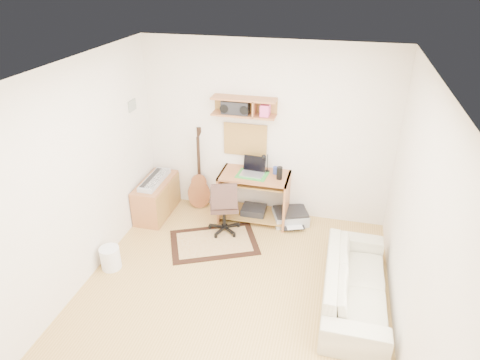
% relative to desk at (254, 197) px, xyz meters
% --- Properties ---
extents(floor, '(3.60, 4.00, 0.01)m').
position_rel_desk_xyz_m(floor, '(0.10, -1.73, -0.38)').
color(floor, tan).
rests_on(floor, ground).
extents(ceiling, '(3.60, 4.00, 0.01)m').
position_rel_desk_xyz_m(ceiling, '(0.10, -1.73, 2.23)').
color(ceiling, white).
rests_on(ceiling, ground).
extents(back_wall, '(3.60, 0.01, 2.60)m').
position_rel_desk_xyz_m(back_wall, '(0.10, 0.28, 0.93)').
color(back_wall, white).
rests_on(back_wall, ground).
extents(left_wall, '(0.01, 4.00, 2.60)m').
position_rel_desk_xyz_m(left_wall, '(-1.70, -1.73, 0.93)').
color(left_wall, white).
rests_on(left_wall, ground).
extents(right_wall, '(0.01, 4.00, 2.60)m').
position_rel_desk_xyz_m(right_wall, '(1.91, -1.73, 0.93)').
color(right_wall, white).
rests_on(right_wall, ground).
extents(wall_shelf, '(0.90, 0.25, 0.26)m').
position_rel_desk_xyz_m(wall_shelf, '(-0.20, 0.15, 1.32)').
color(wall_shelf, '#AF6A3D').
rests_on(wall_shelf, back_wall).
extents(cork_board, '(0.64, 0.03, 0.49)m').
position_rel_desk_xyz_m(cork_board, '(-0.20, 0.25, 0.79)').
color(cork_board, tan).
rests_on(cork_board, back_wall).
extents(wall_photo, '(0.02, 0.20, 0.15)m').
position_rel_desk_xyz_m(wall_photo, '(-1.69, -0.23, 1.34)').
color(wall_photo, '#4C8CBF').
rests_on(wall_photo, left_wall).
extents(desk, '(1.00, 0.55, 0.75)m').
position_rel_desk_xyz_m(desk, '(0.00, 0.00, 0.00)').
color(desk, '#AF6A3D').
rests_on(desk, floor).
extents(laptop, '(0.35, 0.35, 0.25)m').
position_rel_desk_xyz_m(laptop, '(-0.03, -0.02, 0.50)').
color(laptop, silver).
rests_on(laptop, desk).
extents(speaker, '(0.08, 0.08, 0.18)m').
position_rel_desk_xyz_m(speaker, '(0.37, -0.05, 0.47)').
color(speaker, black).
rests_on(speaker, desk).
extents(desk_lamp, '(0.09, 0.09, 0.28)m').
position_rel_desk_xyz_m(desk_lamp, '(0.16, 0.14, 0.52)').
color(desk_lamp, black).
rests_on(desk_lamp, desk).
extents(pencil_cup, '(0.08, 0.08, 0.11)m').
position_rel_desk_xyz_m(pencil_cup, '(0.29, 0.10, 0.43)').
color(pencil_cup, '#304392').
rests_on(pencil_cup, desk).
extents(boombox, '(0.38, 0.17, 0.20)m').
position_rel_desk_xyz_m(boombox, '(-0.31, 0.15, 1.30)').
color(boombox, black).
rests_on(boombox, wall_shelf).
extents(rug, '(1.40, 1.21, 0.02)m').
position_rel_desk_xyz_m(rug, '(-0.41, -0.74, -0.37)').
color(rug, beige).
rests_on(rug, floor).
extents(task_chair, '(0.56, 0.56, 0.87)m').
position_rel_desk_xyz_m(task_chair, '(-0.34, -0.42, 0.06)').
color(task_chair, '#3B2823').
rests_on(task_chair, floor).
extents(cabinet, '(0.40, 0.90, 0.55)m').
position_rel_desk_xyz_m(cabinet, '(-1.48, -0.21, -0.10)').
color(cabinet, '#AF6A3D').
rests_on(cabinet, floor).
extents(music_keyboard, '(0.23, 0.72, 0.06)m').
position_rel_desk_xyz_m(music_keyboard, '(-1.48, -0.21, 0.21)').
color(music_keyboard, '#B2B5BA').
rests_on(music_keyboard, cabinet).
extents(guitar, '(0.41, 0.34, 1.31)m').
position_rel_desk_xyz_m(guitar, '(-0.91, 0.13, 0.28)').
color(guitar, '#96532E').
rests_on(guitar, floor).
extents(waste_basket, '(0.25, 0.25, 0.30)m').
position_rel_desk_xyz_m(waste_basket, '(-1.52, -1.56, -0.23)').
color(waste_basket, white).
rests_on(waste_basket, floor).
extents(printer, '(0.60, 0.54, 0.19)m').
position_rel_desk_xyz_m(printer, '(0.55, 0.04, -0.29)').
color(printer, '#A5A8AA').
rests_on(printer, floor).
extents(sofa, '(0.51, 1.76, 0.69)m').
position_rel_desk_xyz_m(sofa, '(1.48, -1.42, -0.03)').
color(sofa, beige).
rests_on(sofa, floor).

